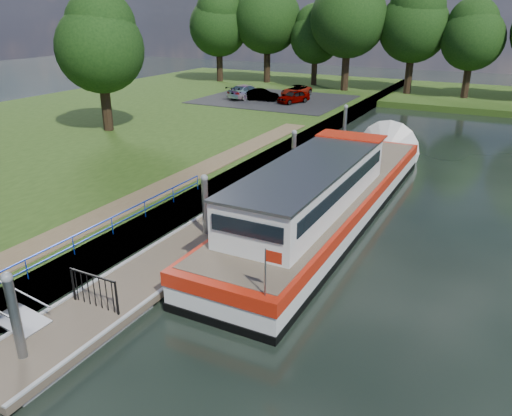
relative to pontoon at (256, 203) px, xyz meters
The scene contains 17 objects.
ground 13.00m from the pontoon, 90.00° to the right, with size 160.00×160.00×0.00m, color black.
riverbank 18.11m from the pontoon, behind, with size 32.00×90.00×0.78m, color #264112.
bank_edge 3.25m from the pontoon, 141.89° to the left, with size 1.10×90.00×0.78m, color #473D2D.
footpath 6.69m from the pontoon, 131.35° to the right, with size 1.60×40.00×0.05m, color brown.
carpark 27.32m from the pontoon, 113.75° to the left, with size 14.00×12.00×0.06m, color black.
blue_fence 10.43m from the pontoon, 105.38° to the right, with size 0.04×18.04×0.72m.
pontoon is the anchor object (origin of this frame).
mooring_piles 1.10m from the pontoon, ahead, with size 0.30×27.30×3.55m.
gangway 12.64m from the pontoon, 98.42° to the right, with size 2.58×1.00×0.92m.
gate_panel 10.84m from the pontoon, 90.00° to the right, with size 1.85×0.05×1.15m.
barge 3.81m from the pontoon, 13.79° to the left, with size 4.36×21.15×4.78m.
horizon_trees 36.55m from the pontoon, 92.58° to the left, with size 54.38×10.03×12.87m.
bank_tree_a 18.78m from the pontoon, 156.11° to the left, with size 6.12×6.12×9.72m.
car_a 25.25m from the pontoon, 109.52° to the left, with size 1.38×3.43×1.17m, color #999999.
car_b 26.47m from the pontoon, 116.52° to the left, with size 1.17×3.37×1.11m, color #999999.
car_c 27.84m from the pontoon, 119.61° to the left, with size 1.87×4.61×1.34m, color #999999.
car_d 29.44m from the pontoon, 109.57° to the left, with size 1.80×3.91×1.09m, color #999999.
Camera 1 is at (10.59, -7.30, 9.00)m, focal length 35.00 mm.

